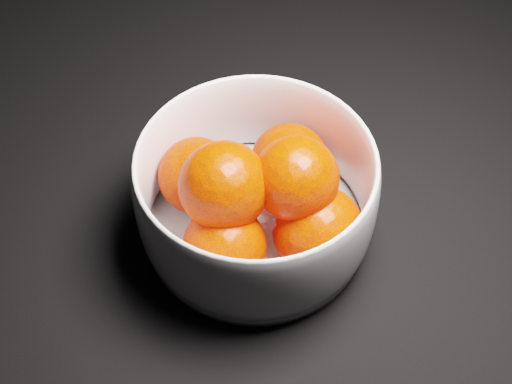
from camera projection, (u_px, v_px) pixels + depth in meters
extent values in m
cylinder|color=silver|center=(256.00, 227.00, 0.65)|extent=(0.20, 0.20, 0.01)
sphere|color=red|center=(289.00, 162.00, 0.65)|extent=(0.07, 0.07, 0.07)
sphere|color=red|center=(197.00, 176.00, 0.64)|extent=(0.07, 0.07, 0.07)
sphere|color=red|center=(225.00, 246.00, 0.59)|extent=(0.07, 0.07, 0.07)
sphere|color=red|center=(318.00, 231.00, 0.60)|extent=(0.08, 0.08, 0.08)
sphere|color=red|center=(224.00, 186.00, 0.58)|extent=(0.07, 0.07, 0.07)
sphere|color=red|center=(296.00, 179.00, 0.58)|extent=(0.07, 0.07, 0.07)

